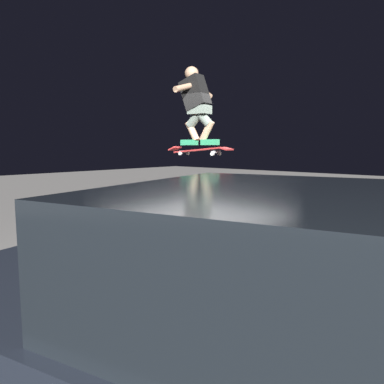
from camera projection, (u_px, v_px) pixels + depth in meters
The scene contains 9 objects.
ground_plane at pixel (195, 257), 5.94m from camera, with size 40.00×40.00×0.00m, color slate.
ledge_box_main at pixel (187, 240), 6.06m from camera, with size 2.04×0.78×0.48m, color black.
person_sitting_on_ledge at pixel (188, 216), 5.46m from camera, with size 0.60×0.78×1.31m.
skateboard at pixel (199, 150), 5.37m from camera, with size 1.04×0.31×0.13m.
skater_airborne at pixel (196, 102), 5.32m from camera, with size 0.63×0.89×1.12m.
kicker_ramp at pixel (89, 242), 6.67m from camera, with size 1.13×0.80×0.32m.
picnic_table_back at pixel (139, 206), 7.85m from camera, with size 1.99×1.74×0.75m.
trash_bin at pixel (252, 299), 3.05m from camera, with size 0.50×0.50×1.00m.
parked_car at pixel (300, 358), 1.69m from camera, with size 4.48×2.64×1.56m.
Camera 1 is at (-3.82, 4.33, 1.74)m, focal length 34.70 mm.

